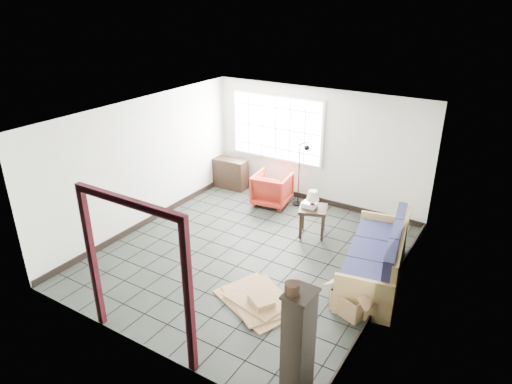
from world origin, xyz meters
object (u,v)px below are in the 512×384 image
Objects in this scene: armchair at (272,187)px; side_table at (313,212)px; futon_sofa at (379,261)px; tall_shelf at (298,344)px.

armchair is 1.60m from side_table.
side_table is (-1.60, 0.85, 0.11)m from futon_sofa.
tall_shelf is at bearing -67.39° from side_table.
tall_shelf is at bearing -101.22° from futon_sofa.
armchair is at bearing 141.02° from futon_sofa.
futon_sofa is 3.41m from armchair.
side_table is 0.46× the size of tall_shelf.
side_table is 3.98m from tall_shelf.
armchair is at bearing 125.04° from tall_shelf.
futon_sofa is 3.55× the size of side_table.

